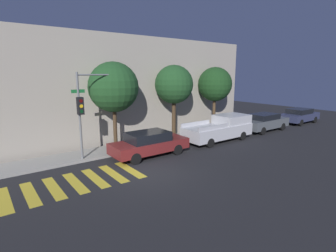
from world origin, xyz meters
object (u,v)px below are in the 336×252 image
(sedan_near_corner, at_px, (149,143))
(tree_near_corner, at_px, (113,87))
(tree_far_end, at_px, (215,84))
(tree_midblock, at_px, (174,85))
(sedan_middle, at_px, (264,122))
(sedan_far_end, at_px, (299,115))
(pickup_truck, at_px, (221,128))
(traffic_light_pole, at_px, (89,101))

(sedan_near_corner, distance_m, tree_near_corner, 4.04)
(tree_near_corner, distance_m, tree_far_end, 8.75)
(tree_near_corner, height_order, tree_midblock, tree_near_corner)
(sedan_middle, bearing_deg, tree_near_corner, 168.99)
(sedan_near_corner, xyz_separation_m, sedan_far_end, (17.00, 0.00, -0.00))
(sedan_near_corner, bearing_deg, pickup_truck, 0.00)
(tree_near_corner, bearing_deg, pickup_truck, -18.86)
(sedan_near_corner, relative_size, tree_near_corner, 0.84)
(pickup_truck, xyz_separation_m, tree_near_corner, (-6.97, 2.38, 2.99))
(pickup_truck, bearing_deg, tree_near_corner, 161.14)
(sedan_far_end, bearing_deg, tree_midblock, 169.90)
(sedan_far_end, bearing_deg, pickup_truck, 180.00)
(tree_near_corner, xyz_separation_m, tree_far_end, (8.75, 0.00, -0.05))
(traffic_light_pole, xyz_separation_m, sedan_middle, (14.17, -1.27, -2.51))
(tree_far_end, bearing_deg, sedan_near_corner, -162.99)
(traffic_light_pole, distance_m, pickup_truck, 9.31)
(tree_midblock, bearing_deg, sedan_middle, -17.34)
(pickup_truck, distance_m, tree_far_end, 4.18)
(tree_midblock, bearing_deg, pickup_truck, -45.24)
(traffic_light_pole, distance_m, sedan_middle, 14.44)
(tree_midblock, bearing_deg, tree_far_end, 0.00)
(sedan_near_corner, bearing_deg, traffic_light_pole, 156.42)
(sedan_near_corner, relative_size, tree_midblock, 0.86)
(tree_far_end, bearing_deg, tree_midblock, 180.00)
(sedan_middle, bearing_deg, traffic_light_pole, 174.89)
(sedan_middle, bearing_deg, sedan_near_corner, -180.00)
(traffic_light_pole, xyz_separation_m, pickup_truck, (8.91, -1.27, -2.40))
(pickup_truck, height_order, sedan_far_end, pickup_truck)
(sedan_middle, xyz_separation_m, tree_far_end, (-3.48, 2.38, 3.06))
(tree_near_corner, bearing_deg, tree_far_end, 0.00)
(sedan_middle, relative_size, tree_midblock, 0.86)
(traffic_light_pole, distance_m, sedan_near_corner, 4.05)
(pickup_truck, height_order, tree_near_corner, tree_near_corner)
(sedan_near_corner, bearing_deg, tree_midblock, 33.18)
(sedan_near_corner, xyz_separation_m, tree_far_end, (7.78, 2.38, 3.07))
(sedan_near_corner, height_order, sedan_far_end, sedan_near_corner)
(sedan_far_end, relative_size, tree_midblock, 0.81)
(pickup_truck, bearing_deg, sedan_near_corner, -180.00)
(tree_midblock, bearing_deg, tree_near_corner, 180.00)
(pickup_truck, xyz_separation_m, sedan_middle, (5.26, -0.00, -0.11))
(traffic_light_pole, height_order, tree_midblock, tree_midblock)
(sedan_near_corner, distance_m, sedan_far_end, 17.00)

